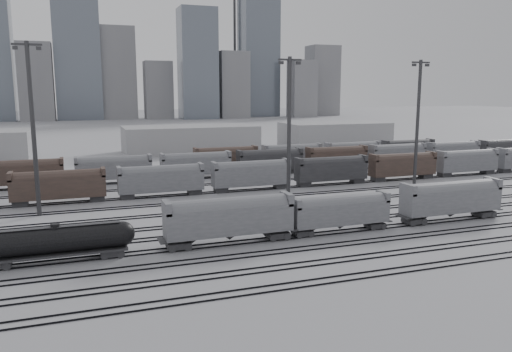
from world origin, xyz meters
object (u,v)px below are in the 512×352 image
object	(u,v)px
hopper_car_a	(229,216)
hopper_car_b	(340,210)
tank_car_b	(56,241)
light_mast_c	(289,130)
hopper_car_c	(451,197)

from	to	relation	value
hopper_car_a	hopper_car_b	xyz separation A→B (m)	(15.35, 0.00, -0.49)
tank_car_b	light_mast_c	size ratio (longest dim) A/B	0.71
hopper_car_a	hopper_car_b	size ratio (longest dim) A/B	1.16
tank_car_b	hopper_car_b	size ratio (longest dim) A/B	1.23
tank_car_b	hopper_car_c	distance (m)	53.29
tank_car_b	hopper_car_a	bearing A→B (deg)	0.00
hopper_car_b	light_mast_c	distance (m)	17.86
tank_car_b	light_mast_c	distance (m)	38.69
tank_car_b	hopper_car_c	size ratio (longest dim) A/B	1.07
hopper_car_a	hopper_car_b	bearing A→B (deg)	0.00
hopper_car_b	light_mast_c	world-z (taller)	light_mast_c
hopper_car_b	light_mast_c	bearing A→B (deg)	93.80
tank_car_b	hopper_car_b	world-z (taller)	hopper_car_b
hopper_car_a	light_mast_c	size ratio (longest dim) A/B	0.67
light_mast_c	tank_car_b	bearing A→B (deg)	-156.25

